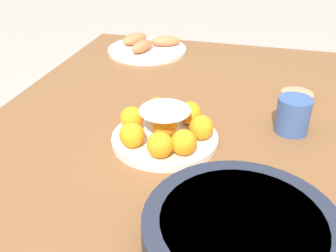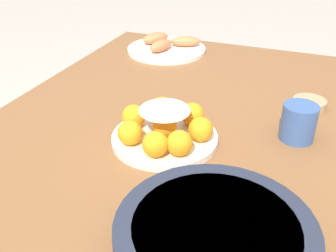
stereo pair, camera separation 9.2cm
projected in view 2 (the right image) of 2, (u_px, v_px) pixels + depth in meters
name	position (u px, v px, depth m)	size (l,w,h in m)	color
dining_table	(171.00, 168.00, 0.98)	(1.51, 1.00, 0.74)	brown
cake_plate	(165.00, 129.00, 0.91)	(0.25, 0.25, 0.09)	silver
serving_bowl	(214.00, 243.00, 0.60)	(0.31, 0.31, 0.08)	#232838
sauce_bowl	(309.00, 103.00, 1.08)	(0.09, 0.09, 0.03)	tan
seafood_platter	(166.00, 47.00, 1.48)	(0.29, 0.29, 0.06)	silver
cup_far	(299.00, 122.00, 0.92)	(0.08, 0.08, 0.09)	#38568E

